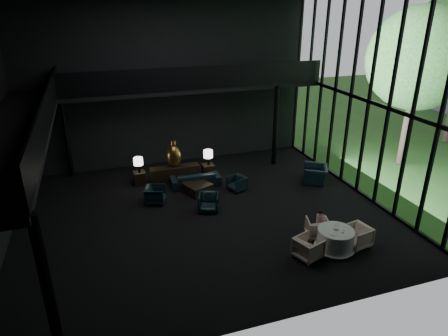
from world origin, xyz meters
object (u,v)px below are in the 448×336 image
object	(u,v)px
table_lamp_right	(208,155)
dining_chair_west	(308,247)
lounge_armchair_west	(155,194)
dining_chair_north	(317,227)
dining_chair_east	(357,235)
lounge_armchair_east	(237,183)
dining_table	(335,241)
bronze_urn	(174,155)
child	(320,218)
lounge_armchair_south	(209,202)
side_table_left	(140,178)
sofa	(195,176)
table_lamp_left	(138,162)
coffee_table	(198,188)
side_table_right	(208,170)
console	(175,174)
window_armchair	(316,170)

from	to	relation	value
table_lamp_right	dining_chair_west	size ratio (longest dim) A/B	0.86
lounge_armchair_west	dining_chair_north	size ratio (longest dim) A/B	1.10
table_lamp_right	dining_chair_east	bearing A→B (deg)	-66.25
lounge_armchair_east	dining_table	size ratio (longest dim) A/B	0.49
bronze_urn	child	xyz separation A→B (m)	(3.88, -6.29, -0.50)
bronze_urn	dining_chair_east	distance (m)	8.70
lounge_armchair_south	side_table_left	bearing A→B (deg)	143.55
sofa	dining_table	bearing A→B (deg)	118.91
dining_table	lounge_armchair_east	bearing A→B (deg)	106.33
table_lamp_left	dining_chair_east	size ratio (longest dim) A/B	0.82
lounge_armchair_south	child	distance (m)	4.40
coffee_table	child	distance (m)	5.68
side_table_left	side_table_right	bearing A→B (deg)	-3.66
sofa	child	distance (m)	6.26
side_table_left	lounge_armchair_south	bearing A→B (deg)	-56.68
console	sofa	size ratio (longest dim) A/B	0.95
dining_chair_north	dining_chair_east	xyz separation A→B (m)	(0.97, -0.93, 0.06)
lounge_armchair_west	window_armchair	size ratio (longest dim) A/B	0.62
sofa	dining_chair_north	world-z (taller)	sofa
table_lamp_right	lounge_armchair_west	world-z (taller)	table_lamp_right
lounge_armchair_east	lounge_armchair_west	bearing A→B (deg)	-109.33
bronze_urn	child	size ratio (longest dim) A/B	2.13
bronze_urn	lounge_armchair_west	xyz separation A→B (m)	(-1.22, -1.96, -0.83)
sofa	child	size ratio (longest dim) A/B	4.12
lounge_armchair_east	window_armchair	size ratio (longest dim) A/B	0.51
coffee_table	side_table_left	bearing A→B (deg)	141.91
side_table_left	child	size ratio (longest dim) A/B	1.00
sofa	dining_chair_east	bearing A→B (deg)	124.41
lounge_armchair_west	dining_chair_west	bearing A→B (deg)	-123.50
console	bronze_urn	world-z (taller)	bronze_urn
dining_chair_east	child	bearing A→B (deg)	-148.69
console	bronze_urn	size ratio (longest dim) A/B	1.83
child	dining_chair_east	bearing A→B (deg)	132.42
side_table_left	sofa	world-z (taller)	sofa
lounge_armchair_west	dining_chair_east	bearing A→B (deg)	-112.12
console	side_table_right	bearing A→B (deg)	0.68
sofa	lounge_armchair_south	bearing A→B (deg)	90.19
dining_table	lounge_armchair_south	bearing A→B (deg)	129.79
bronze_urn	window_armchair	bearing A→B (deg)	-19.87
lounge_armchair_east	dining_table	world-z (taller)	dining_table
lounge_armchair_east	child	distance (m)	4.65
lounge_armchair_east	window_armchair	xyz separation A→B (m)	(3.73, -0.30, 0.24)
lounge_armchair_south	table_lamp_left	bearing A→B (deg)	143.80
dining_chair_north	child	bearing A→B (deg)	-145.17
table_lamp_right	window_armchair	world-z (taller)	table_lamp_right
sofa	lounge_armchair_east	size ratio (longest dim) A/B	3.56
console	window_armchair	bearing A→B (deg)	-19.28
side_table_right	dining_chair_east	size ratio (longest dim) A/B	0.71
lounge_armchair_east	dining_chair_north	distance (m)	4.63
lounge_armchair_east	side_table_left	bearing A→B (deg)	-137.56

